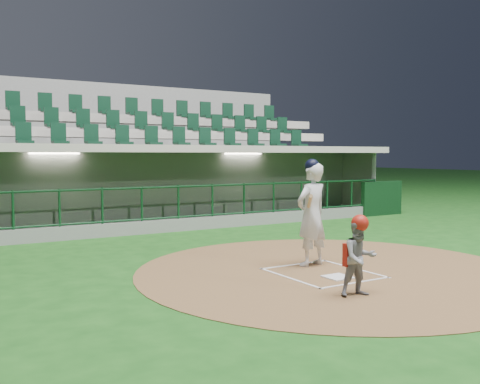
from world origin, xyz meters
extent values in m
plane|color=#154714|center=(0.00, 0.00, 0.00)|extent=(120.00, 120.00, 0.00)
cylinder|color=brown|center=(0.30, -0.20, 0.01)|extent=(7.20, 7.20, 0.01)
cube|color=white|center=(0.00, -0.70, 0.02)|extent=(0.43, 0.43, 0.02)
cube|color=white|center=(-0.75, -0.30, 0.02)|extent=(0.05, 1.80, 0.01)
cube|color=white|center=(0.75, -0.30, 0.02)|extent=(0.05, 1.80, 0.01)
cube|color=white|center=(0.00, 0.55, 0.02)|extent=(1.55, 0.05, 0.01)
cube|color=silver|center=(0.00, -1.15, 0.02)|extent=(1.55, 0.05, 0.01)
cube|color=slate|center=(0.00, 7.50, -0.55)|extent=(15.00, 3.00, 0.10)
cube|color=gray|center=(0.00, 9.10, 0.85)|extent=(15.00, 0.20, 2.70)
cube|color=#BAB2A5|center=(0.00, 8.98, 1.10)|extent=(13.50, 0.04, 0.90)
cube|color=slate|center=(7.50, 7.50, 0.85)|extent=(0.20, 3.00, 2.70)
cube|color=#B0A99F|center=(0.00, 7.25, 2.30)|extent=(15.40, 3.50, 0.20)
cube|color=slate|center=(0.00, 5.95, 0.15)|extent=(15.00, 0.15, 0.40)
cube|color=black|center=(0.00, 5.95, 1.73)|extent=(15.00, 0.01, 0.95)
cube|color=brown|center=(0.00, 8.55, -0.28)|extent=(12.75, 0.40, 0.45)
cube|color=white|center=(-3.00, 7.50, 2.17)|extent=(1.30, 0.35, 0.04)
cube|color=white|center=(3.00, 7.50, 2.17)|extent=(1.30, 0.35, 0.04)
cube|color=black|center=(7.80, 5.90, 0.60)|extent=(1.80, 0.18, 1.20)
imported|color=maroon|center=(-2.25, 8.31, 0.27)|extent=(0.94, 0.49, 1.53)
imported|color=maroon|center=(1.25, 8.46, 0.39)|extent=(0.95, 0.69, 1.79)
imported|color=maroon|center=(4.51, 8.26, 0.46)|extent=(1.83, 0.80, 1.91)
cube|color=slate|center=(0.00, 10.75, 1.15)|extent=(17.00, 6.50, 2.50)
cube|color=#ADA79C|center=(0.00, 9.25, 2.30)|extent=(16.60, 0.95, 0.30)
cube|color=#ABA59A|center=(0.00, 10.20, 2.85)|extent=(16.60, 0.95, 0.30)
cube|color=#9B958C|center=(0.00, 11.15, 3.40)|extent=(16.60, 0.95, 0.30)
cube|color=gray|center=(0.00, 14.10, 2.53)|extent=(17.00, 0.25, 5.05)
imported|color=silver|center=(0.25, 0.35, 1.00)|extent=(0.79, 0.59, 1.97)
sphere|color=black|center=(0.25, 0.35, 1.92)|extent=(0.28, 0.28, 0.28)
cylinder|color=#A87C4C|center=(0.00, 0.10, 1.25)|extent=(0.58, 0.79, 0.39)
imported|color=gray|center=(-0.53, -1.78, 0.59)|extent=(0.64, 0.55, 1.15)
sphere|color=#A61C11|center=(-0.53, -1.78, 1.11)|extent=(0.26, 0.26, 0.26)
cube|color=#9F1A11|center=(-0.53, -1.63, 0.62)|extent=(0.32, 0.10, 0.35)
camera|label=1|loc=(-6.13, -7.65, 2.14)|focal=40.00mm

